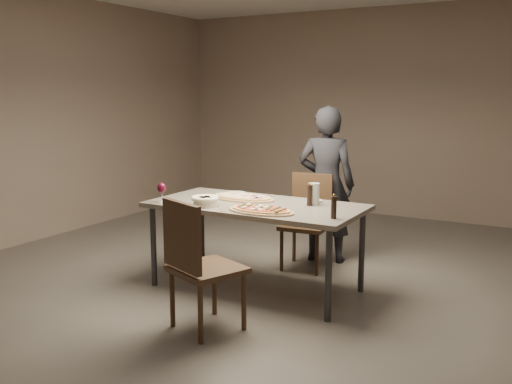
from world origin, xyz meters
The scene contains 14 objects.
room centered at (0.00, 0.00, 1.40)m, with size 7.00×7.00×7.00m.
dining_table centered at (0.00, 0.00, 0.69)m, with size 1.80×0.90×0.75m.
zucchini_pizza centered at (0.20, -0.28, 0.77)m, with size 0.56×0.31×0.05m.
ham_pizza centered at (-0.20, 0.12, 0.77)m, with size 0.61×0.34×0.04m.
bread_basket centered at (-0.32, -0.29, 0.80)m, with size 0.23×0.23×0.08m.
oil_dish centered at (0.39, 0.32, 0.76)m, with size 0.14×0.14×0.02m.
pepper_mill_left centered at (0.43, 0.14, 0.84)m, with size 0.05×0.05×0.19m.
pepper_mill_right centered at (0.79, -0.22, 0.84)m, with size 0.05×0.05×0.19m.
carafe centered at (0.45, 0.21, 0.84)m, with size 0.09×0.09×0.18m.
wine_glass centered at (-0.73, -0.35, 0.87)m, with size 0.08×0.08×0.17m.
side_plate centered at (-0.40, 0.32, 0.76)m, with size 0.19×0.19×0.01m.
chair_near centered at (0.08, -0.99, 0.53)m, with size 0.59×0.59×0.95m.
chair_far centered at (0.12, 0.82, 0.51)m, with size 0.47×0.47×0.90m.
diner centered at (0.20, 1.07, 0.78)m, with size 0.57×0.37×1.55m, color black.
Camera 1 is at (2.32, -4.13, 1.69)m, focal length 40.00 mm.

